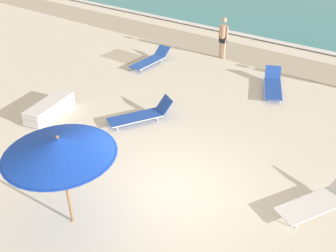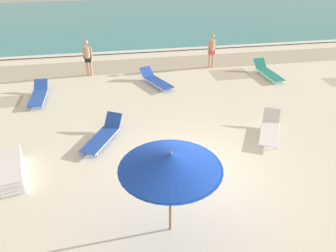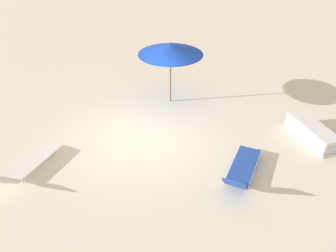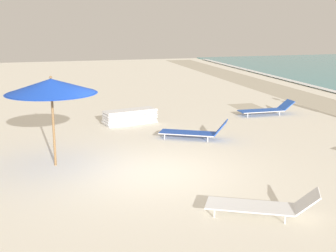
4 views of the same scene
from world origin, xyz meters
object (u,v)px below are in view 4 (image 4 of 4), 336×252
object	(u,v)px
beach_umbrella	(51,86)
lounger_stack	(130,117)
sun_lounger_beside_umbrella	(266,109)
sun_lounger_near_water_right	(195,132)
sun_lounger_near_water_left	(262,205)

from	to	relation	value
beach_umbrella	lounger_stack	distance (m)	5.23
sun_lounger_beside_umbrella	sun_lounger_near_water_right	size ratio (longest dim) A/B	1.02
sun_lounger_beside_umbrella	sun_lounger_near_water_left	world-z (taller)	sun_lounger_near_water_left
beach_umbrella	lounger_stack	xyz separation A→B (m)	(-4.12, 2.70, -1.74)
sun_lounger_beside_umbrella	sun_lounger_near_water_right	world-z (taller)	sun_lounger_near_water_right
beach_umbrella	sun_lounger_near_water_left	distance (m)	5.79
beach_umbrella	sun_lounger_near_water_right	world-z (taller)	beach_umbrella
lounger_stack	sun_lounger_near_water_left	xyz separation A→B (m)	(8.31, 0.89, -0.03)
beach_umbrella	sun_lounger_beside_umbrella	xyz separation A→B (m)	(-4.22, 7.97, -1.78)
beach_umbrella	lounger_stack	world-z (taller)	beach_umbrella
sun_lounger_beside_umbrella	sun_lounger_near_water_left	xyz separation A→B (m)	(8.40, -4.38, 0.00)
lounger_stack	sun_lounger_near_water_left	distance (m)	8.35
sun_lounger_near_water_left	beach_umbrella	bearing A→B (deg)	-111.67
beach_umbrella	sun_lounger_near_water_right	bearing A→B (deg)	110.17
beach_umbrella	sun_lounger_beside_umbrella	distance (m)	9.19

